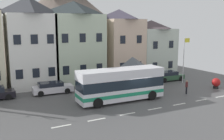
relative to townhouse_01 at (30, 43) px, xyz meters
The scene contains 15 objects.
ground_plane 15.43m from the townhouse_01, 54.02° to the right, with size 40.00×60.00×0.07m.
townhouse_01 is the anchor object (origin of this frame).
townhouse_02 5.98m from the townhouse_01, ahead, with size 6.88×6.11×10.96m.
townhouse_03 13.22m from the townhouse_01, ahead, with size 5.40×7.01×10.11m.
townhouse_04 18.97m from the townhouse_01, ahead, with size 6.00×6.41×8.55m.
hilltop_castle 20.10m from the townhouse_01, 60.04° to the left, with size 40.49×40.49×22.13m.
transit_bus 13.41m from the townhouse_01, 57.55° to the right, with size 9.17×2.84×3.36m.
bus_shelter 13.01m from the townhouse_01, 33.30° to the right, with size 3.60×3.60×3.98m.
parked_car_00 19.25m from the townhouse_01, 16.63° to the right, with size 4.32×2.10×1.31m.
parked_car_02 6.90m from the townhouse_01, 73.62° to the right, with size 4.61×2.05×1.32m.
pedestrian_00 19.66m from the townhouse_01, 38.89° to the right, with size 0.29×0.30×1.59m.
pedestrian_01 15.54m from the townhouse_01, 36.35° to the right, with size 0.34×0.34×1.58m.
public_bench 11.82m from the townhouse_01, 25.51° to the right, with size 1.48×0.48×0.87m.
flagpole 20.17m from the townhouse_01, 21.65° to the right, with size 0.95×0.10×6.11m.
harbour_buoy 23.67m from the townhouse_01, 30.45° to the right, with size 1.05×1.05×1.30m.
Camera 1 is at (-14.17, -21.25, 7.69)m, focal length 40.65 mm.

